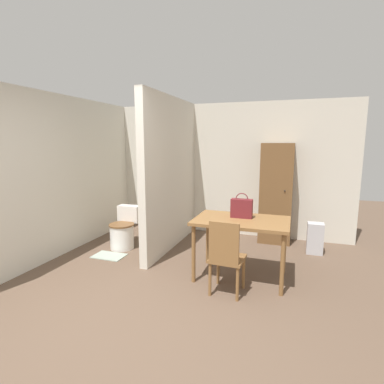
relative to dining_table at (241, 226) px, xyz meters
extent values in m
plane|color=brown|center=(-0.82, -1.47, -0.70)|extent=(16.00, 16.00, 0.00)
cube|color=beige|center=(-0.82, 1.95, 0.55)|extent=(5.01, 0.12, 2.50)
cube|color=beige|center=(-2.88, 0.21, 0.55)|extent=(0.12, 4.36, 2.50)
cube|color=beige|center=(-1.33, 0.85, 0.55)|extent=(0.12, 2.08, 2.50)
cube|color=brown|center=(0.00, 0.00, 0.07)|extent=(1.20, 0.77, 0.04)
cylinder|color=brown|center=(-0.54, -0.33, -0.33)|extent=(0.05, 0.05, 0.75)
cylinder|color=brown|center=(0.54, -0.33, -0.33)|extent=(0.05, 0.05, 0.75)
cylinder|color=brown|center=(-0.54, 0.33, -0.33)|extent=(0.05, 0.05, 0.75)
cylinder|color=brown|center=(0.54, 0.33, -0.33)|extent=(0.05, 0.05, 0.75)
cube|color=brown|center=(-0.08, -0.45, -0.29)|extent=(0.40, 0.40, 0.04)
cube|color=brown|center=(-0.09, -0.62, -0.03)|extent=(0.35, 0.05, 0.47)
cylinder|color=brown|center=(-0.23, -0.27, -0.50)|extent=(0.04, 0.04, 0.40)
cylinder|color=brown|center=(0.09, -0.29, -0.50)|extent=(0.04, 0.04, 0.40)
cylinder|color=brown|center=(-0.25, -0.60, -0.50)|extent=(0.04, 0.04, 0.40)
cylinder|color=brown|center=(0.08, -0.62, -0.50)|extent=(0.04, 0.04, 0.40)
cylinder|color=white|center=(-2.08, 0.45, -0.51)|extent=(0.39, 0.39, 0.40)
cylinder|color=brown|center=(-2.08, 0.45, -0.29)|extent=(0.42, 0.42, 0.02)
cube|color=white|center=(-2.08, 0.72, -0.16)|extent=(0.39, 0.18, 0.29)
cube|color=maroon|center=(-0.02, 0.09, 0.21)|extent=(0.28, 0.12, 0.25)
torus|color=maroon|center=(-0.02, 0.09, 0.33)|extent=(0.17, 0.01, 0.17)
cube|color=brown|center=(0.33, 1.66, 0.18)|extent=(0.55, 0.42, 1.76)
sphere|color=black|center=(0.48, 1.44, 0.26)|extent=(0.02, 0.02, 0.02)
cube|color=#99A899|center=(-2.08, 0.06, -0.70)|extent=(0.49, 0.32, 0.01)
cube|color=#BCBCC1|center=(0.99, 1.26, -0.45)|extent=(0.25, 0.20, 0.50)
camera|label=1|loc=(0.61, -3.75, 1.07)|focal=28.00mm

